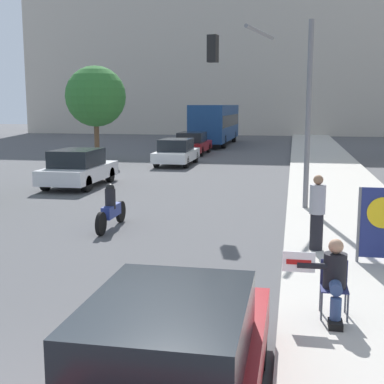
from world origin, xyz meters
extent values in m
cube|color=#B7B2A8|center=(4.13, 15.00, 0.08)|extent=(3.70, 90.00, 0.16)
cube|color=#BCB2A3|center=(-2.00, 59.21, 12.97)|extent=(52.00, 12.00, 25.93)
cylinder|color=#474C56|center=(2.91, 3.14, 0.37)|extent=(0.03, 0.03, 0.42)
cylinder|color=#474C56|center=(3.28, 3.14, 0.37)|extent=(0.03, 0.03, 0.42)
cylinder|color=#474C56|center=(2.91, 3.51, 0.37)|extent=(0.03, 0.03, 0.42)
cylinder|color=#474C56|center=(3.28, 3.51, 0.37)|extent=(0.03, 0.03, 0.42)
cube|color=navy|center=(3.09, 3.32, 0.59)|extent=(0.40, 0.40, 0.02)
cube|color=navy|center=(3.09, 3.51, 0.79)|extent=(0.40, 0.02, 0.38)
cylinder|color=#334775|center=(3.09, 3.16, 0.69)|extent=(0.18, 0.42, 0.18)
cylinder|color=#334775|center=(3.09, 2.95, 0.37)|extent=(0.16, 0.16, 0.42)
cube|color=black|center=(3.09, 2.89, 0.21)|extent=(0.20, 0.28, 0.10)
cylinder|color=black|center=(3.09, 3.35, 0.86)|extent=(0.34, 0.34, 0.52)
sphere|color=tan|center=(3.09, 3.35, 1.23)|extent=(0.22, 0.22, 0.22)
cylinder|color=black|center=(2.77, 3.27, 0.94)|extent=(0.45, 0.09, 0.09)
cube|color=white|center=(2.56, 3.27, 0.98)|extent=(0.48, 0.02, 0.31)
cube|color=#AD1414|center=(2.56, 3.26, 0.98)|extent=(0.36, 0.01, 0.07)
cylinder|color=black|center=(2.98, 7.08, 0.56)|extent=(0.28, 0.28, 0.80)
cylinder|color=#9E9EA3|center=(2.98, 7.08, 1.27)|extent=(0.34, 0.34, 0.63)
sphere|color=#936B4C|center=(2.98, 7.08, 1.69)|extent=(0.21, 0.21, 0.21)
cylinder|color=slate|center=(3.76, 6.32, 0.92)|extent=(0.06, 0.06, 1.52)
cylinder|color=yellow|center=(4.21, 6.30, 1.18)|extent=(0.62, 0.01, 0.62)
cylinder|color=slate|center=(2.84, 11.98, 2.95)|extent=(0.16, 0.16, 5.57)
cylinder|color=slate|center=(1.35, 12.27, 5.43)|extent=(0.71, 3.01, 0.11)
cube|color=black|center=(-0.15, 12.57, 5.01)|extent=(0.35, 0.35, 0.84)
sphere|color=green|center=(-0.15, 12.57, 4.73)|extent=(0.18, 0.18, 0.18)
cube|color=maroon|center=(1.26, 0.54, 0.52)|extent=(1.82, 4.18, 0.50)
cube|color=black|center=(1.26, 0.37, 1.08)|extent=(1.57, 2.17, 0.61)
cylinder|color=black|center=(0.46, 1.84, 0.32)|extent=(0.22, 0.64, 0.64)
cylinder|color=black|center=(2.07, 1.84, 0.32)|extent=(0.22, 0.64, 0.64)
cube|color=silver|center=(-6.09, 15.76, 0.56)|extent=(1.89, 4.29, 0.57)
cube|color=black|center=(-6.09, 15.59, 1.18)|extent=(1.62, 2.23, 0.66)
cylinder|color=black|center=(-6.92, 17.09, 0.32)|extent=(0.22, 0.64, 0.64)
cylinder|color=black|center=(-5.25, 17.09, 0.32)|extent=(0.22, 0.64, 0.64)
cylinder|color=black|center=(-6.92, 14.43, 0.32)|extent=(0.22, 0.64, 0.64)
cylinder|color=black|center=(-5.25, 14.43, 0.32)|extent=(0.22, 0.64, 0.64)
cube|color=white|center=(-3.85, 24.02, 0.54)|extent=(1.82, 4.33, 0.54)
cube|color=black|center=(-3.85, 23.85, 1.13)|extent=(1.57, 2.25, 0.63)
cylinder|color=black|center=(-4.65, 25.37, 0.32)|extent=(0.22, 0.64, 0.64)
cylinder|color=black|center=(-3.05, 25.37, 0.32)|extent=(0.22, 0.64, 0.64)
cylinder|color=black|center=(-4.65, 22.68, 0.32)|extent=(0.22, 0.64, 0.64)
cylinder|color=black|center=(-3.05, 22.68, 0.32)|extent=(0.22, 0.64, 0.64)
cube|color=maroon|center=(-4.19, 30.53, 0.55)|extent=(1.89, 4.72, 0.55)
cube|color=black|center=(-4.19, 30.34, 1.15)|extent=(1.63, 2.45, 0.65)
cylinder|color=black|center=(-5.03, 31.99, 0.32)|extent=(0.22, 0.64, 0.64)
cylinder|color=black|center=(-3.36, 31.99, 0.32)|extent=(0.22, 0.64, 0.64)
cylinder|color=black|center=(-5.03, 29.06, 0.32)|extent=(0.22, 0.64, 0.64)
cylinder|color=black|center=(-3.36, 29.06, 0.32)|extent=(0.22, 0.64, 0.64)
cube|color=navy|center=(-3.90, 39.19, 1.84)|extent=(2.56, 11.30, 2.81)
cube|color=black|center=(-3.90, 39.19, 2.01)|extent=(2.58, 10.73, 0.91)
cylinder|color=black|center=(-5.03, 42.69, 0.52)|extent=(0.30, 1.04, 1.04)
cylinder|color=black|center=(-2.77, 42.69, 0.52)|extent=(0.30, 1.04, 1.04)
cylinder|color=black|center=(-5.03, 35.69, 0.52)|extent=(0.30, 1.04, 1.04)
cylinder|color=black|center=(-2.77, 35.69, 0.52)|extent=(0.30, 1.04, 1.04)
cube|color=navy|center=(-2.30, 8.82, 0.48)|extent=(0.24, 0.95, 0.32)
cylinder|color=black|center=(-2.30, 8.77, 0.82)|extent=(0.28, 0.28, 0.54)
sphere|color=black|center=(-2.30, 8.77, 1.10)|extent=(0.24, 0.24, 0.24)
cylinder|color=black|center=(-2.30, 9.62, 0.30)|extent=(0.10, 0.60, 0.60)
cylinder|color=black|center=(-2.30, 8.03, 0.30)|extent=(0.10, 0.60, 0.60)
cylinder|color=brown|center=(-8.46, 24.06, 1.28)|extent=(0.28, 0.28, 2.56)
sphere|color=#2D6B2D|center=(-8.46, 24.06, 3.74)|extent=(3.36, 3.36, 3.36)
camera|label=1|loc=(2.44, -4.51, 3.28)|focal=50.00mm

